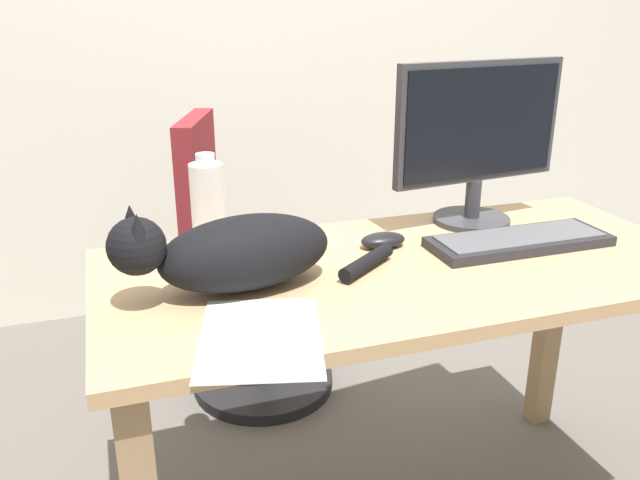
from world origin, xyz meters
name	(u,v)px	position (x,y,z in m)	size (l,w,h in m)	color
desk	(405,310)	(0.00, 0.00, 0.61)	(1.36, 0.63, 0.72)	tan
office_chair	(245,278)	(-0.22, 0.74, 0.41)	(0.51, 0.48, 0.94)	black
monitor	(479,137)	(0.28, 0.20, 0.95)	(0.48, 0.20, 0.41)	#333338
keyboard	(519,241)	(0.30, 0.01, 0.74)	(0.44, 0.15, 0.03)	#232328
cat	(235,252)	(-0.39, -0.01, 0.81)	(0.61, 0.23, 0.20)	black
computer_mouse	(383,240)	(-0.01, 0.11, 0.74)	(0.11, 0.06, 0.04)	black
paper_sheet	(260,337)	(-0.39, -0.23, 0.73)	(0.21, 0.30, 0.00)	white
water_bottle	(208,204)	(-0.40, 0.25, 0.83)	(0.08, 0.08, 0.22)	silver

